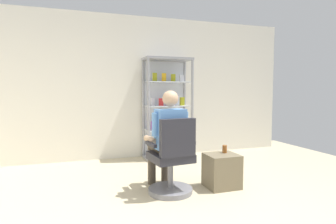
# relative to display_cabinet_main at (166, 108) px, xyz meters

# --- Properties ---
(back_wall) EXTENTS (6.00, 0.10, 2.70)m
(back_wall) POSITION_rel_display_cabinet_main_xyz_m (-0.40, 0.24, 0.39)
(back_wall) COLOR silver
(back_wall) RESTS_ON ground
(display_cabinet_main) EXTENTS (0.90, 0.45, 1.90)m
(display_cabinet_main) POSITION_rel_display_cabinet_main_xyz_m (0.00, 0.00, 0.00)
(display_cabinet_main) COLOR gray
(display_cabinet_main) RESTS_ON ground
(office_chair) EXTENTS (0.59, 0.56, 0.96)m
(office_chair) POSITION_rel_display_cabinet_main_xyz_m (-0.53, -1.88, -0.57)
(office_chair) COLOR slate
(office_chair) RESTS_ON ground
(seated_shopkeeper) EXTENTS (0.52, 0.59, 1.29)m
(seated_shopkeeper) POSITION_rel_display_cabinet_main_xyz_m (-0.54, -1.71, -0.25)
(seated_shopkeeper) COLOR #3F382D
(seated_shopkeeper) RESTS_ON ground
(storage_crate) EXTENTS (0.42, 0.38, 0.45)m
(storage_crate) POSITION_rel_display_cabinet_main_xyz_m (0.18, -1.84, -0.74)
(storage_crate) COLOR #72664C
(storage_crate) RESTS_ON ground
(tea_glass) EXTENTS (0.06, 0.06, 0.11)m
(tea_glass) POSITION_rel_display_cabinet_main_xyz_m (0.26, -1.78, -0.46)
(tea_glass) COLOR brown
(tea_glass) RESTS_ON storage_crate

